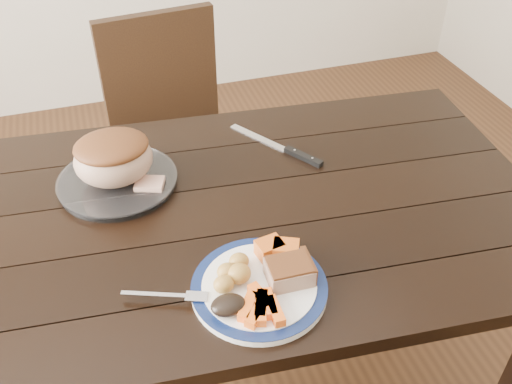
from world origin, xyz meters
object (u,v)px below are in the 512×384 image
object	(u,v)px
roast_joint	(114,160)
dinner_plate	(259,288)
pork_slice	(289,272)
chair_far	(174,131)
carving_knife	(292,152)
dining_table	(224,237)
serving_platter	(118,182)
fork	(171,296)

from	to	relation	value
roast_joint	dinner_plate	bearing A→B (deg)	-62.37
pork_slice	dinner_plate	bearing A→B (deg)	175.24
chair_far	dinner_plate	bearing A→B (deg)	83.63
dinner_plate	carving_knife	distance (m)	0.51
chair_far	carving_knife	world-z (taller)	chair_far
dining_table	roast_joint	world-z (taller)	roast_joint
serving_platter	pork_slice	world-z (taller)	pork_slice
serving_platter	dining_table	bearing A→B (deg)	-37.17
fork	serving_platter	bearing A→B (deg)	118.79
dining_table	fork	distance (m)	0.33
roast_joint	carving_knife	world-z (taller)	roast_joint
pork_slice	carving_knife	size ratio (longest dim) A/B	0.33
dining_table	roast_joint	distance (m)	0.34
dining_table	fork	size ratio (longest dim) A/B	9.74
chair_far	carving_knife	distance (m)	0.66
dinner_plate	pork_slice	world-z (taller)	pork_slice
dinner_plate	pork_slice	xyz separation A→B (m)	(0.06, -0.01, 0.03)
serving_platter	roast_joint	world-z (taller)	roast_joint
dining_table	dinner_plate	size ratio (longest dim) A/B	5.88
pork_slice	roast_joint	bearing A→B (deg)	123.26
serving_platter	fork	world-z (taller)	fork
dining_table	carving_knife	size ratio (longest dim) A/B	5.94
chair_far	pork_slice	bearing A→B (deg)	87.19
pork_slice	chair_far	bearing A→B (deg)	93.61
chair_far	dinner_plate	size ratio (longest dim) A/B	3.26
chair_far	serving_platter	distance (m)	0.65
pork_slice	fork	xyz separation A→B (m)	(-0.24, 0.03, -0.02)
dinner_plate	serving_platter	xyz separation A→B (m)	(-0.24, 0.45, 0.00)
fork	carving_knife	distance (m)	0.60
roast_joint	carving_knife	distance (m)	0.48
dinner_plate	pork_slice	distance (m)	0.07
dinner_plate	roast_joint	xyz separation A→B (m)	(-0.24, 0.45, 0.07)
chair_far	fork	bearing A→B (deg)	73.32
dinner_plate	serving_platter	bearing A→B (deg)	117.63
dining_table	fork	xyz separation A→B (m)	(-0.17, -0.25, 0.11)
pork_slice	carving_knife	xyz separation A→B (m)	(0.18, 0.46, -0.03)
chair_far	serving_platter	xyz separation A→B (m)	(-0.24, -0.56, 0.23)
chair_far	fork	distance (m)	1.04
chair_far	carving_knife	xyz separation A→B (m)	(0.24, -0.56, 0.23)
roast_joint	serving_platter	bearing A→B (deg)	-90.00
chair_far	serving_platter	bearing A→B (deg)	60.83
dinner_plate	chair_far	bearing A→B (deg)	90.06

